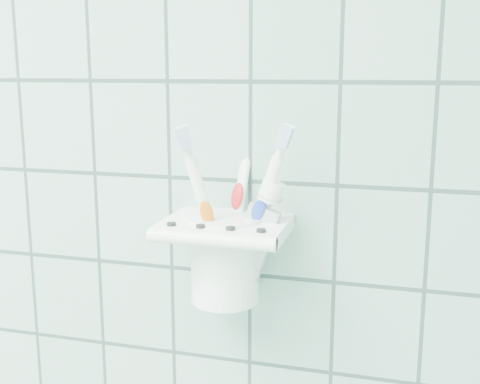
% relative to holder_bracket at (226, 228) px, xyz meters
% --- Properties ---
extents(holder_bracket, '(0.13, 0.11, 0.04)m').
position_rel_holder_bracket_xyz_m(holder_bracket, '(0.00, 0.00, 0.00)').
color(holder_bracket, white).
rests_on(holder_bracket, wall_back).
extents(cup, '(0.08, 0.08, 0.10)m').
position_rel_holder_bracket_xyz_m(cup, '(-0.00, 0.00, -0.03)').
color(cup, white).
rests_on(cup, holder_bracket).
extents(toothbrush_pink, '(0.06, 0.03, 0.19)m').
position_rel_holder_bracket_xyz_m(toothbrush_pink, '(0.01, -0.01, 0.02)').
color(toothbrush_pink, white).
rests_on(toothbrush_pink, cup).
extents(toothbrush_blue, '(0.03, 0.08, 0.21)m').
position_rel_holder_bracket_xyz_m(toothbrush_blue, '(0.00, -0.00, 0.03)').
color(toothbrush_blue, white).
rests_on(toothbrush_blue, cup).
extents(toothbrush_orange, '(0.07, 0.03, 0.20)m').
position_rel_holder_bracket_xyz_m(toothbrush_orange, '(0.00, 0.02, 0.03)').
color(toothbrush_orange, white).
rests_on(toothbrush_orange, cup).
extents(toothpaste_tube, '(0.06, 0.03, 0.14)m').
position_rel_holder_bracket_xyz_m(toothpaste_tube, '(0.01, 0.00, 0.00)').
color(toothpaste_tube, silver).
rests_on(toothpaste_tube, cup).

